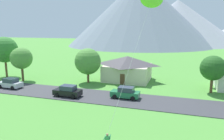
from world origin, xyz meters
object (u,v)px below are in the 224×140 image
parked_car_green_mid_west (125,93)px  parked_car_black_west_end (68,91)px  tree_near_left (213,68)px  kite_flyer_with_kite (151,1)px  parked_car_silver_mid_east (10,83)px  tree_left_of_center (4,50)px  tree_right_of_center (21,58)px  house_left_center (127,68)px  tree_center (88,61)px

parked_car_green_mid_west → parked_car_black_west_end: bearing=-167.5°
tree_near_left → kite_flyer_with_kite: size_ratio=0.43×
tree_near_left → parked_car_silver_mid_east: tree_near_left is taller
tree_left_of_center → tree_right_of_center: bearing=-18.8°
tree_right_of_center → parked_car_green_mid_west: size_ratio=1.58×
parked_car_silver_mid_east → tree_near_left: bearing=13.6°
parked_car_black_west_end → parked_car_green_mid_west: 8.72m
tree_left_of_center → parked_car_green_mid_west: 29.02m
parked_car_silver_mid_east → parked_car_green_mid_west: bearing=2.1°
parked_car_silver_mid_east → kite_flyer_with_kite: size_ratio=0.31×
tree_left_of_center → parked_car_green_mid_west: bearing=-12.8°
house_left_center → tree_near_left: size_ratio=1.55×
parked_car_green_mid_west → tree_right_of_center: bearing=168.9°
tree_right_of_center → kite_flyer_with_kite: bearing=-25.6°
parked_car_black_west_end → parked_car_silver_mid_east: bearing=174.5°
parked_car_black_west_end → parked_car_green_mid_west: same height
house_left_center → tree_center: 8.01m
parked_car_black_west_end → parked_car_green_mid_west: size_ratio=1.00×
tree_center → tree_right_of_center: size_ratio=0.99×
tree_left_of_center → house_left_center: bearing=11.0°
tree_near_left → tree_left_of_center: bearing=-178.8°
tree_right_of_center → tree_left_of_center: bearing=161.2°
kite_flyer_with_kite → tree_center: bearing=131.5°
tree_right_of_center → tree_near_left: bearing=4.7°
parked_car_silver_mid_east → tree_right_of_center: bearing=108.0°
kite_flyer_with_kite → parked_car_black_west_end: bearing=153.4°
house_left_center → parked_car_silver_mid_east: size_ratio=2.19×
parked_car_green_mid_west → parked_car_silver_mid_east: bearing=-177.9°
house_left_center → parked_car_silver_mid_east: house_left_center is taller
house_left_center → tree_center: (-6.64, -4.21, 1.57)m
tree_right_of_center → parked_car_silver_mid_east: bearing=-72.0°
tree_center → parked_car_silver_mid_east: tree_center is taller
tree_near_left → parked_car_black_west_end: (-20.90, -9.04, -3.15)m
parked_car_green_mid_west → kite_flyer_with_kite: size_ratio=0.30×
tree_center → parked_car_silver_mid_east: 14.00m
tree_right_of_center → parked_car_black_west_end: tree_right_of_center is taller
tree_left_of_center → tree_near_left: bearing=1.2°
house_left_center → parked_car_black_west_end: 14.56m
tree_center → parked_car_silver_mid_east: bearing=-145.0°
parked_car_black_west_end → kite_flyer_with_kite: 18.81m
tree_right_of_center → parked_car_black_west_end: size_ratio=1.57×
kite_flyer_with_kite → parked_car_green_mid_west: bearing=118.3°
tree_left_of_center → parked_car_green_mid_west: size_ratio=2.02×
tree_right_of_center → parked_car_black_west_end: 15.27m
house_left_center → tree_left_of_center: size_ratio=1.10×
tree_right_of_center → parked_car_silver_mid_east: (1.65, -5.07, -3.63)m
house_left_center → tree_right_of_center: (-19.45, -6.96, 1.99)m
tree_near_left → kite_flyer_with_kite: 19.49m
parked_car_black_west_end → tree_near_left: bearing=23.4°
tree_right_of_center → kite_flyer_with_kite: 30.56m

